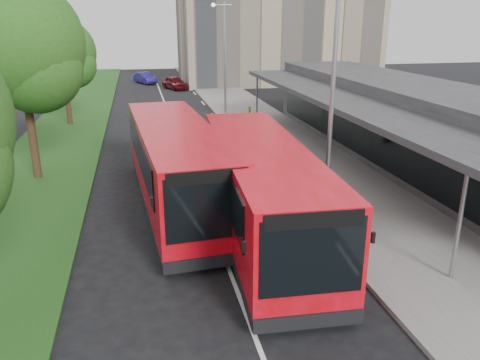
% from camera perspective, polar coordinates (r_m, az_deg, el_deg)
% --- Properties ---
extents(ground, '(120.00, 120.00, 0.00)m').
position_cam_1_polar(ground, '(14.83, -2.12, -8.95)').
color(ground, black).
rests_on(ground, ground).
extents(pavement, '(5.00, 80.00, 0.15)m').
position_cam_1_polar(pavement, '(34.62, 1.79, 7.49)').
color(pavement, slate).
rests_on(pavement, ground).
extents(grass_verge, '(5.00, 80.00, 0.10)m').
position_cam_1_polar(grass_verge, '(33.96, -20.15, 6.07)').
color(grass_verge, '#184516').
rests_on(grass_verge, ground).
extents(lane_centre_line, '(0.12, 70.00, 0.01)m').
position_cam_1_polar(lane_centre_line, '(28.85, -7.46, 4.87)').
color(lane_centre_line, silver).
rests_on(lane_centre_line, ground).
extents(kerb_dashes, '(0.12, 56.00, 0.01)m').
position_cam_1_polar(kerb_dashes, '(33.13, -2.36, 6.83)').
color(kerb_dashes, silver).
rests_on(kerb_dashes, ground).
extents(office_block, '(22.00, 12.00, 18.00)m').
position_cam_1_polar(office_block, '(57.31, 4.51, 20.93)').
color(office_block, tan).
rests_on(office_block, ground).
extents(station_building, '(7.70, 26.00, 4.00)m').
position_cam_1_polar(station_building, '(25.16, 19.56, 6.63)').
color(station_building, '#29292B').
rests_on(station_building, ground).
extents(tree_mid, '(5.44, 5.44, 8.74)m').
position_cam_1_polar(tree_mid, '(22.51, -25.24, 13.91)').
color(tree_mid, '#342515').
rests_on(tree_mid, ground).
extents(tree_far, '(4.47, 4.47, 7.14)m').
position_cam_1_polar(tree_far, '(34.38, -20.83, 13.86)').
color(tree_far, '#342515').
rests_on(tree_far, ground).
extents(lamp_post_near, '(1.44, 0.28, 8.00)m').
position_cam_1_polar(lamp_post_near, '(16.37, 10.96, 10.82)').
color(lamp_post_near, gray).
rests_on(lamp_post_near, pavement).
extents(lamp_post_far, '(1.44, 0.28, 8.00)m').
position_cam_1_polar(lamp_post_far, '(35.56, -2.00, 15.34)').
color(lamp_post_far, gray).
rests_on(lamp_post_far, pavement).
extents(bus_main, '(3.42, 11.22, 3.14)m').
position_cam_1_polar(bus_main, '(15.45, 2.62, -1.24)').
color(bus_main, red).
rests_on(bus_main, ground).
extents(bus_second, '(3.66, 11.43, 3.19)m').
position_cam_1_polar(bus_second, '(18.10, -7.74, 1.74)').
color(bus_second, red).
rests_on(bus_second, ground).
extents(litter_bin, '(0.56, 0.56, 1.00)m').
position_cam_1_polar(litter_bin, '(26.07, 4.15, 4.93)').
color(litter_bin, '#3C2A18').
rests_on(litter_bin, pavement).
extents(bollard, '(0.17, 0.17, 0.98)m').
position_cam_1_polar(bollard, '(33.42, 1.16, 8.07)').
color(bollard, yellow).
rests_on(bollard, pavement).
extents(car_near, '(2.82, 4.23, 1.34)m').
position_cam_1_polar(car_near, '(50.80, -7.93, 11.66)').
color(car_near, '#500B11').
rests_on(car_near, ground).
extents(car_far, '(2.77, 4.07, 1.27)m').
position_cam_1_polar(car_far, '(56.10, -11.50, 12.10)').
color(car_far, navy).
rests_on(car_far, ground).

